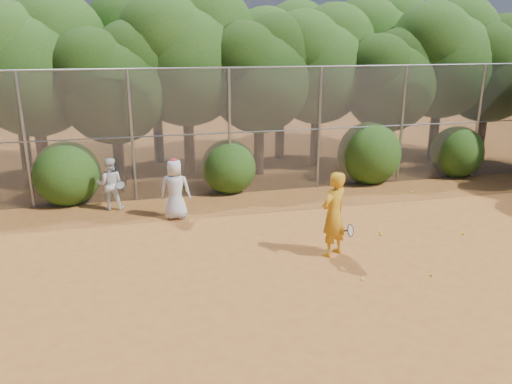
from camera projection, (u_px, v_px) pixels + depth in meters
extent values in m
plane|color=#965421|center=(327.00, 269.00, 10.96)|extent=(80.00, 80.00, 0.00)
cylinder|color=gray|center=(25.00, 142.00, 14.35)|extent=(0.09, 0.09, 4.00)
cylinder|color=gray|center=(132.00, 137.00, 15.03)|extent=(0.09, 0.09, 4.00)
cylinder|color=gray|center=(230.00, 133.00, 15.71)|extent=(0.09, 0.09, 4.00)
cylinder|color=gray|center=(319.00, 129.00, 16.39)|extent=(0.09, 0.09, 4.00)
cylinder|color=gray|center=(402.00, 125.00, 17.07)|extent=(0.09, 0.09, 4.00)
cylinder|color=gray|center=(478.00, 122.00, 17.75)|extent=(0.09, 0.09, 4.00)
cylinder|color=gray|center=(261.00, 67.00, 15.35)|extent=(20.00, 0.05, 0.05)
cylinder|color=gray|center=(260.00, 131.00, 15.94)|extent=(20.00, 0.04, 0.04)
cube|color=slate|center=(260.00, 131.00, 15.94)|extent=(20.00, 0.02, 4.00)
cylinder|color=black|center=(42.00, 149.00, 16.89)|extent=(0.38, 0.38, 2.52)
sphere|color=#204310|center=(33.00, 74.00, 16.16)|extent=(4.03, 4.03, 4.03)
sphere|color=#204310|center=(57.00, 42.00, 16.42)|extent=(3.23, 3.23, 3.23)
sphere|color=#204310|center=(3.00, 49.00, 15.48)|extent=(3.02, 3.02, 3.02)
cylinder|color=black|center=(119.00, 155.00, 16.86)|extent=(0.36, 0.36, 2.17)
sphere|color=black|center=(113.00, 91.00, 16.23)|extent=(3.47, 3.47, 3.47)
sphere|color=black|center=(133.00, 63.00, 16.45)|extent=(2.78, 2.78, 2.78)
sphere|color=black|center=(91.00, 70.00, 15.65)|extent=(2.60, 2.60, 2.60)
cylinder|color=black|center=(189.00, 139.00, 18.28)|extent=(0.39, 0.39, 2.66)
sphere|color=#204310|center=(186.00, 65.00, 17.51)|extent=(4.26, 4.26, 4.26)
sphere|color=#204310|center=(207.00, 34.00, 17.78)|extent=(3.40, 3.40, 3.40)
sphere|color=#204310|center=(164.00, 40.00, 16.79)|extent=(3.19, 3.19, 3.19)
cylinder|color=black|center=(259.00, 144.00, 18.35)|extent=(0.37, 0.37, 2.27)
sphere|color=black|center=(259.00, 82.00, 17.69)|extent=(3.64, 3.64, 3.64)
sphere|color=black|center=(276.00, 55.00, 17.92)|extent=(2.91, 2.91, 2.91)
sphere|color=black|center=(243.00, 61.00, 17.07)|extent=(2.73, 2.73, 2.73)
cylinder|color=black|center=(315.00, 134.00, 19.63)|extent=(0.38, 0.38, 2.45)
sphere|color=#204310|center=(318.00, 72.00, 18.92)|extent=(3.92, 3.92, 3.92)
sphere|color=#204310|center=(334.00, 45.00, 19.17)|extent=(3.14, 3.14, 3.14)
sphere|color=#204310|center=(304.00, 51.00, 18.26)|extent=(2.94, 2.94, 2.94)
cylinder|color=black|center=(385.00, 141.00, 19.32)|extent=(0.36, 0.36, 2.10)
sphere|color=black|center=(389.00, 87.00, 18.71)|extent=(3.36, 3.36, 3.36)
sphere|color=black|center=(403.00, 63.00, 18.93)|extent=(2.69, 2.69, 2.69)
sphere|color=black|center=(379.00, 69.00, 18.14)|extent=(2.52, 2.52, 2.52)
cylinder|color=black|center=(434.00, 129.00, 20.37)|extent=(0.39, 0.39, 2.59)
sphere|color=#204310|center=(441.00, 65.00, 19.62)|extent=(4.14, 4.14, 4.14)
sphere|color=#204310|center=(456.00, 38.00, 19.88)|extent=(3.32, 3.32, 3.32)
sphere|color=#204310|center=(431.00, 43.00, 18.92)|extent=(3.11, 3.11, 3.11)
cylinder|color=black|center=(481.00, 132.00, 20.59)|extent=(0.37, 0.37, 2.31)
sphere|color=black|center=(489.00, 76.00, 19.92)|extent=(3.70, 3.70, 3.70)
sphere|color=black|center=(502.00, 51.00, 20.15)|extent=(2.96, 2.96, 2.96)
sphere|color=black|center=(482.00, 57.00, 19.29)|extent=(2.77, 2.77, 2.77)
cylinder|color=black|center=(24.00, 136.00, 18.79)|extent=(0.39, 0.39, 2.62)
sphere|color=#204310|center=(14.00, 66.00, 18.02)|extent=(4.20, 4.20, 4.20)
sphere|color=#204310|center=(37.00, 36.00, 18.29)|extent=(3.36, 3.36, 3.36)
cylinder|color=black|center=(158.00, 128.00, 20.08)|extent=(0.40, 0.40, 2.80)
sphere|color=#204310|center=(154.00, 57.00, 19.26)|extent=(4.48, 4.48, 4.48)
sphere|color=#204310|center=(175.00, 27.00, 19.55)|extent=(3.58, 3.58, 3.58)
sphere|color=#204310|center=(131.00, 33.00, 18.51)|extent=(3.36, 3.36, 3.36)
cylinder|color=black|center=(280.00, 128.00, 20.88)|extent=(0.38, 0.38, 2.52)
sphere|color=#204310|center=(281.00, 67.00, 20.15)|extent=(4.03, 4.03, 4.03)
sphere|color=#204310|center=(297.00, 41.00, 20.40)|extent=(3.23, 3.23, 3.23)
sphere|color=#204310|center=(266.00, 47.00, 19.47)|extent=(3.02, 3.02, 3.02)
cylinder|color=black|center=(372.00, 119.00, 22.42)|extent=(0.40, 0.40, 2.73)
sphere|color=#204310|center=(376.00, 58.00, 21.63)|extent=(4.37, 4.37, 4.37)
sphere|color=#204310|center=(392.00, 31.00, 21.91)|extent=(3.49, 3.49, 3.49)
sphere|color=#204310|center=(365.00, 36.00, 20.89)|extent=(3.28, 3.28, 3.28)
sphere|color=#204310|center=(67.00, 171.00, 15.16)|extent=(2.00, 2.00, 2.00)
sphere|color=#204310|center=(229.00, 164.00, 16.32)|extent=(1.80, 1.80, 1.80)
sphere|color=#204310|center=(369.00, 151.00, 17.39)|extent=(2.20, 2.20, 2.20)
sphere|color=#204310|center=(457.00, 150.00, 18.23)|extent=(1.90, 1.90, 1.90)
imported|color=orange|center=(334.00, 214.00, 11.41)|extent=(0.87, 0.78, 2.01)
torus|color=black|center=(350.00, 230.00, 11.41)|extent=(0.29, 0.28, 0.30)
cylinder|color=black|center=(342.00, 231.00, 11.54)|extent=(0.21, 0.23, 0.11)
imported|color=silver|center=(175.00, 189.00, 13.81)|extent=(0.93, 0.71, 1.71)
ellipsoid|color=#B71A2C|center=(174.00, 161.00, 13.57)|extent=(0.22, 0.22, 0.13)
sphere|color=yellow|center=(187.00, 191.00, 13.70)|extent=(0.07, 0.07, 0.07)
imported|color=white|center=(110.00, 184.00, 14.59)|extent=(0.81, 0.66, 1.56)
torus|color=black|center=(120.00, 185.00, 14.37)|extent=(0.37, 0.33, 0.22)
cylinder|color=black|center=(123.00, 189.00, 14.56)|extent=(0.10, 0.21, 0.23)
sphere|color=yellow|center=(380.00, 232.00, 12.99)|extent=(0.07, 0.07, 0.07)
sphere|color=yellow|center=(381.00, 234.00, 12.82)|extent=(0.07, 0.07, 0.07)
sphere|color=yellow|center=(432.00, 275.00, 10.63)|extent=(0.07, 0.07, 0.07)
sphere|color=yellow|center=(463.00, 233.00, 12.88)|extent=(0.07, 0.07, 0.07)
sphere|color=yellow|center=(362.00, 279.00, 10.43)|extent=(0.07, 0.07, 0.07)
sphere|color=yellow|center=(412.00, 192.00, 16.30)|extent=(0.07, 0.07, 0.07)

